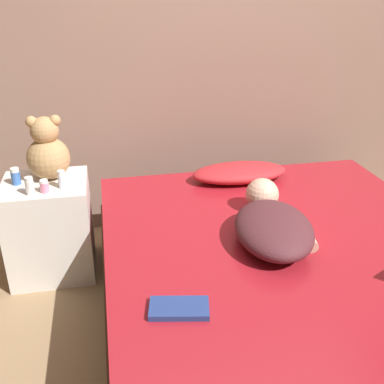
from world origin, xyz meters
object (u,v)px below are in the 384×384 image
teddy_bear (48,152)px  book (179,308)px  bottle_clear (62,179)px  person_lying (272,223)px  pillow (240,173)px  bottle_white (30,186)px  bottle_pink (44,186)px  bottle_blue (16,176)px

teddy_bear → book: 1.34m
bottle_clear → person_lying: bearing=-29.9°
teddy_bear → book: bearing=-65.0°
pillow → bottle_clear: 1.08m
person_lying → bottle_clear: bottle_clear is taller
bottle_white → person_lying: bearing=-24.1°
bottle_clear → pillow: bearing=6.1°
teddy_bear → bottle_white: 0.26m
bottle_pink → bottle_clear: bearing=24.6°
pillow → book: pillow is taller
person_lying → bottle_pink: person_lying is taller
bottle_pink → person_lying: bearing=-26.1°
bottle_white → book: bearing=-56.7°
pillow → bottle_blue: size_ratio=6.19×
bottle_pink → bottle_clear: size_ratio=0.71×
teddy_bear → bottle_pink: teddy_bear is taller
bottle_clear → bottle_white: bearing=-160.9°
bottle_blue → book: bottle_blue is taller
teddy_bear → bottle_clear: size_ratio=3.70×
person_lying → bottle_pink: 1.24m
pillow → teddy_bear: (-1.14, 0.04, 0.21)m
teddy_bear → bottle_clear: bearing=-64.2°
teddy_bear → bottle_pink: (-0.02, -0.20, -0.13)m
pillow → bottle_blue: bearing=-179.4°
person_lying → book: (-0.54, -0.45, -0.07)m
bottle_pink → bottle_clear: (0.09, 0.04, 0.01)m
teddy_bear → bottle_clear: (0.07, -0.15, -0.11)m
bottle_white → bottle_clear: bearing=19.1°
pillow → bottle_pink: bearing=-172.4°
book → bottle_clear: bearing=114.8°
person_lying → bottle_clear: bearing=160.5°
book → teddy_bear: bearing=115.0°
pillow → book: bearing=-117.1°
teddy_bear → bottle_clear: teddy_bear is taller
bottle_pink → bottle_white: bottle_white is taller
bottle_blue → bottle_pink: bottle_blue is taller
person_lying → book: bearing=-129.8°
teddy_bear → bottle_blue: 0.22m
bottle_pink → book: (0.57, -0.99, -0.12)m
teddy_bear → bottle_white: teddy_bear is taller
person_lying → teddy_bear: size_ratio=1.96×
bottle_blue → person_lying: bearing=-28.2°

